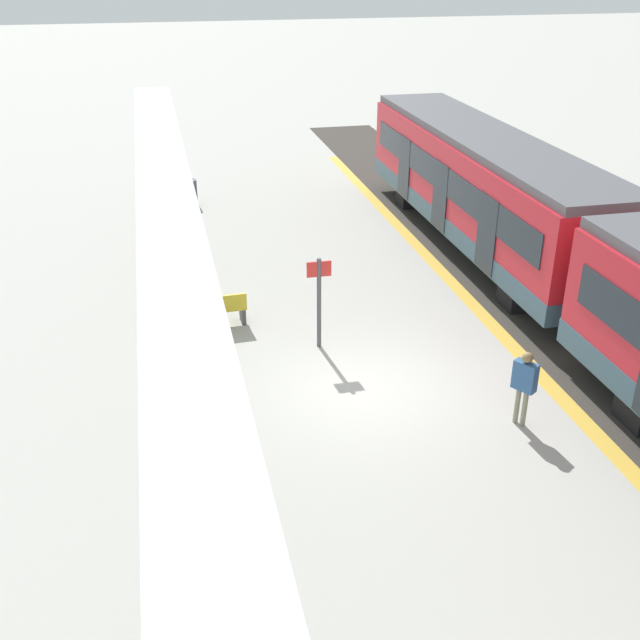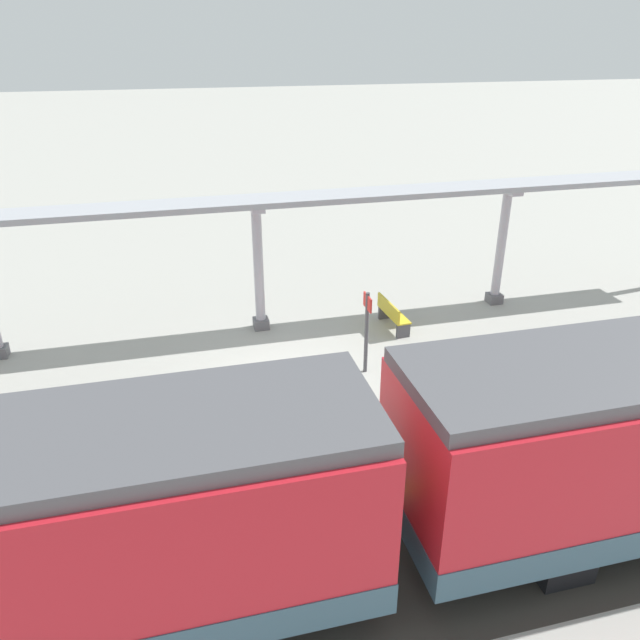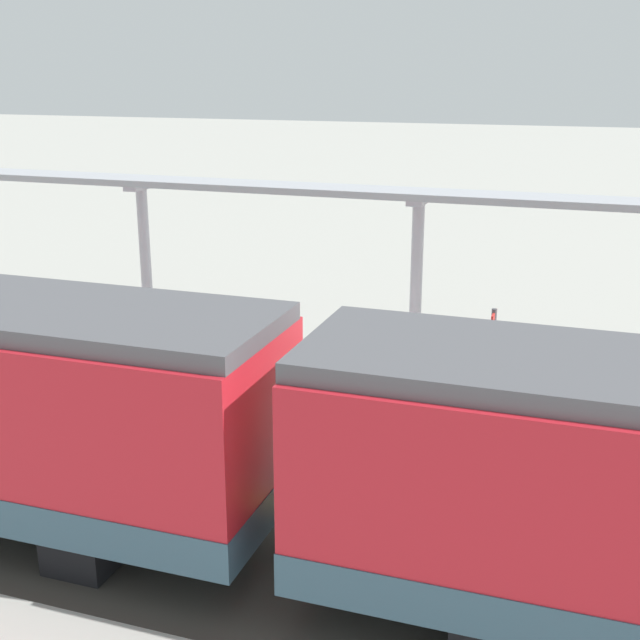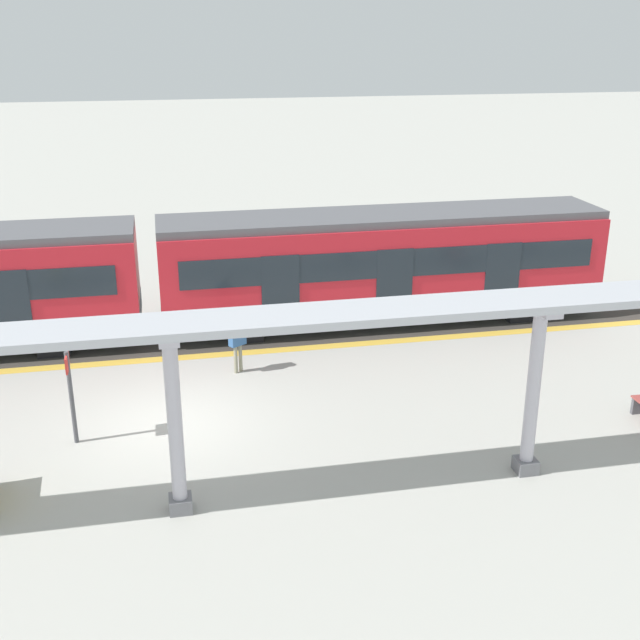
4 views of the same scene
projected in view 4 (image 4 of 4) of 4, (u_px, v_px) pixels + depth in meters
The scene contains 9 objects.
ground_plane at pixel (169, 423), 18.70m from camera, with size 176.00×176.00×0.00m, color #A8A79F.
tactile_edge_strip at pixel (165, 359), 22.31m from camera, with size 0.38×38.42×0.01m, color gold.
trackbed at pixel (164, 336), 23.96m from camera, with size 3.20×50.42×0.01m, color #38332D.
train_far_carriage at pixel (383, 265), 24.58m from camera, with size 2.65×13.62×3.48m.
canopy_pillar_third at pixel (175, 423), 14.69m from camera, with size 1.10×0.44×3.72m.
canopy_pillar_fourth at pixel (533, 390), 16.03m from camera, with size 1.10×0.44×3.72m.
canopy_beam at pixel (163, 327), 14.01m from camera, with size 1.20×30.66×0.16m, color #A8AAB2.
platform_info_sign at pixel (70, 389), 17.40m from camera, with size 0.56×0.10×2.20m.
passenger_waiting_near_edge at pixel (237, 338), 21.14m from camera, with size 0.42×0.50×1.59m.
Camera 4 is at (17.05, 0.16, 8.80)m, focal length 44.62 mm.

